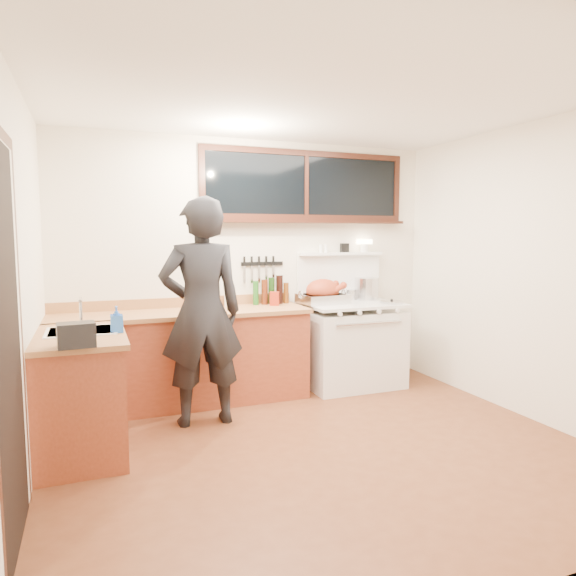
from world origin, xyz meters
name	(u,v)px	position (x,y,z in m)	size (l,w,h in m)	color
ground_plane	(322,450)	(0.00, 0.00, -0.01)	(4.00, 3.50, 0.02)	#592C17
room_shell	(324,231)	(0.00, 0.00, 1.65)	(4.10, 3.60, 2.65)	silver
counter_back	(183,357)	(-0.80, 1.45, 0.45)	(2.44, 0.64, 1.00)	maroon
counter_left	(81,392)	(-1.70, 0.62, 0.45)	(0.64, 1.09, 0.90)	maroon
sink_unit	(82,338)	(-1.68, 0.70, 0.85)	(0.50, 0.45, 0.37)	white
vintage_stove	(351,343)	(1.00, 1.41, 0.47)	(1.02, 0.74, 1.57)	white
back_window	(307,194)	(0.60, 1.72, 2.06)	(2.32, 0.13, 0.77)	black
left_doorway	(10,343)	(-1.99, -0.55, 1.09)	(0.02, 1.04, 2.17)	black
knife_strip	(261,265)	(0.08, 1.73, 1.31)	(0.46, 0.03, 0.28)	black
man	(202,312)	(-0.73, 0.88, 0.97)	(0.72, 0.48, 1.94)	black
soap_bottle	(117,319)	(-1.43, 0.57, 1.00)	(0.09, 0.09, 0.20)	blue
toaster	(76,335)	(-1.70, 0.14, 0.98)	(0.24, 0.18, 0.16)	black
cutting_board	(205,307)	(-0.61, 1.29, 0.95)	(0.39, 0.30, 0.13)	#A56E41
roast_turkey	(323,294)	(0.69, 1.48, 1.00)	(0.53, 0.41, 0.26)	silver
stockpot	(367,289)	(1.28, 1.58, 1.02)	(0.35, 0.35, 0.25)	silver
saucepan	(350,294)	(1.11, 1.66, 0.96)	(0.17, 0.28, 0.11)	silver
pot_lid	(392,302)	(1.39, 1.25, 0.91)	(0.31, 0.31, 0.04)	silver
coffee_tin	(275,299)	(0.16, 1.51, 0.97)	(0.12, 0.11, 0.14)	#9C2511
pitcher	(229,297)	(-0.29, 1.64, 0.99)	(0.13, 0.13, 0.19)	white
bottle_cluster	(272,291)	(0.17, 1.63, 1.03)	(0.40, 0.07, 0.30)	black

